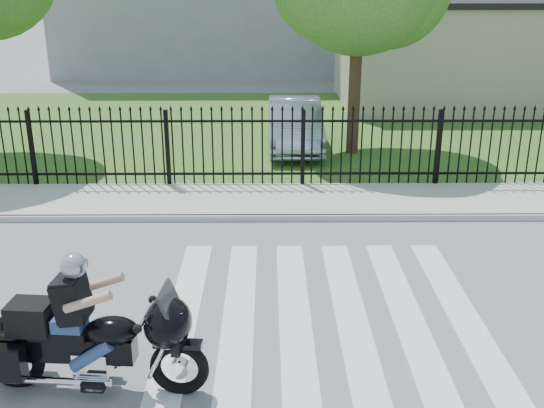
{
  "coord_description": "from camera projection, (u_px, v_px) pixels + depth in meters",
  "views": [
    {
      "loc": [
        -0.78,
        -7.65,
        4.61
      ],
      "look_at": [
        -0.71,
        2.23,
        1.0
      ],
      "focal_mm": 42.0,
      "sensor_mm": 36.0,
      "label": 1
    }
  ],
  "objects": [
    {
      "name": "curb",
      "position": [
        307.0,
        218.0,
        12.51
      ],
      "size": [
        40.0,
        0.12,
        0.12
      ],
      "primitive_type": "cube",
      "color": "#ADAAA3",
      "rests_on": "ground"
    },
    {
      "name": "grass_strip",
      "position": [
        292.0,
        127.0,
        20.04
      ],
      "size": [
        40.0,
        12.0,
        0.02
      ],
      "primitive_type": "cube",
      "color": "#2E5E20",
      "rests_on": "ground"
    },
    {
      "name": "motorcycle_rider",
      "position": [
        86.0,
        334.0,
        7.24
      ],
      "size": [
        2.68,
        0.96,
        1.77
      ],
      "rotation": [
        0.0,
        0.0,
        -0.09
      ],
      "color": "black",
      "rests_on": "ground"
    },
    {
      "name": "ground",
      "position": [
        325.0,
        327.0,
        8.77
      ],
      "size": [
        120.0,
        120.0,
        0.0
      ],
      "primitive_type": "plane",
      "color": "slate",
      "rests_on": "ground"
    },
    {
      "name": "sidewalk",
      "position": [
        305.0,
        201.0,
        13.45
      ],
      "size": [
        40.0,
        2.0,
        0.12
      ],
      "primitive_type": "cube",
      "color": "#ADAAA3",
      "rests_on": "ground"
    },
    {
      "name": "crosswalk",
      "position": [
        325.0,
        327.0,
        8.77
      ],
      "size": [
        5.0,
        5.5,
        0.01
      ],
      "primitive_type": null,
      "color": "silver",
      "rests_on": "ground"
    },
    {
      "name": "building_low_roof",
      "position": [
        486.0,
        2.0,
        22.61
      ],
      "size": [
        10.2,
        6.2,
        0.2
      ],
      "primitive_type": "cube",
      "color": "black",
      "rests_on": "building_low"
    },
    {
      "name": "iron_fence",
      "position": [
        303.0,
        150.0,
        14.1
      ],
      "size": [
        26.0,
        0.04,
        1.8
      ],
      "color": "black",
      "rests_on": "ground"
    },
    {
      "name": "building_low",
      "position": [
        480.0,
        55.0,
        23.25
      ],
      "size": [
        10.0,
        6.0,
        3.5
      ],
      "primitive_type": "cube",
      "color": "#B3AA95",
      "rests_on": "ground"
    },
    {
      "name": "parked_car",
      "position": [
        295.0,
        124.0,
        17.45
      ],
      "size": [
        1.43,
        4.05,
        1.33
      ],
      "primitive_type": "imported",
      "rotation": [
        0.0,
        0.0,
        0.01
      ],
      "color": "#91A1B6",
      "rests_on": "grass_strip"
    }
  ]
}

